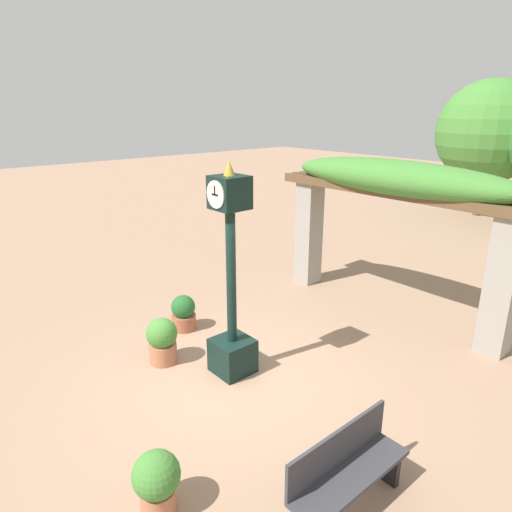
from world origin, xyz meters
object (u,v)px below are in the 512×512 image
Objects in this scene: park_bench at (347,471)px; pedestal_clock at (232,294)px; potted_plant_near_left at (183,313)px; potted_plant_near_right at (162,340)px; potted_plant_far_left at (157,481)px.

pedestal_clock is at bearing 76.42° from park_bench.
potted_plant_near_right is (0.79, -0.91, 0.07)m from potted_plant_near_left.
potted_plant_near_left is at bearing 173.77° from pedestal_clock.
pedestal_clock reaches higher than potted_plant_near_right.
pedestal_clock reaches higher than potted_plant_far_left.
potted_plant_near_right is (-0.99, -0.72, -0.95)m from pedestal_clock.
potted_plant_near_right is 1.10× the size of potted_plant_far_left.
pedestal_clock reaches higher than park_bench.
pedestal_clock is at bearing 35.78° from potted_plant_near_right.
potted_plant_far_left is 0.46× the size of park_bench.
potted_plant_near_left is at bearing 144.08° from potted_plant_far_left.
potted_plant_near_left is 1.21m from potted_plant_near_right.
park_bench is at bearing -13.58° from pedestal_clock.
park_bench reaches higher than potted_plant_far_left.
pedestal_clock is 2.18× the size of park_bench.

